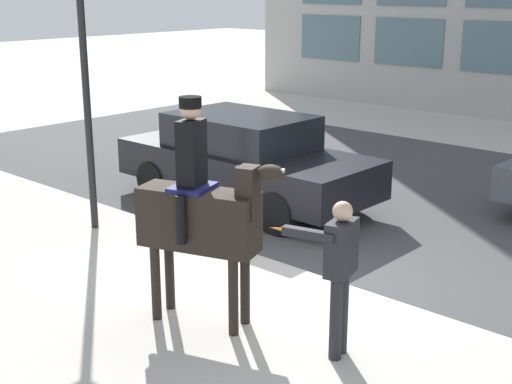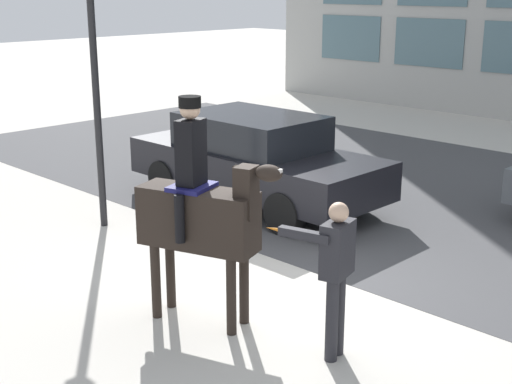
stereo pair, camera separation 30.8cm
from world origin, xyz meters
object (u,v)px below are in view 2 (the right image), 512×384
pedestrian_bystander (335,268)px  traffic_light (92,43)px  mounted_horse_lead (200,212)px  street_car_near_lane (255,158)px

pedestrian_bystander → traffic_light: bearing=-21.8°
mounted_horse_lead → pedestrian_bystander: 1.66m
street_car_near_lane → pedestrian_bystander: bearing=-37.1°
mounted_horse_lead → pedestrian_bystander: (1.58, 0.38, -0.32)m
street_car_near_lane → traffic_light: (-0.86, -2.57, 2.04)m
street_car_near_lane → traffic_light: bearing=-108.4°
street_car_near_lane → traffic_light: size_ratio=1.10×
street_car_near_lane → traffic_light: traffic_light is taller
pedestrian_bystander → street_car_near_lane: pedestrian_bystander is taller
pedestrian_bystander → traffic_light: (-5.21, 0.73, 1.87)m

